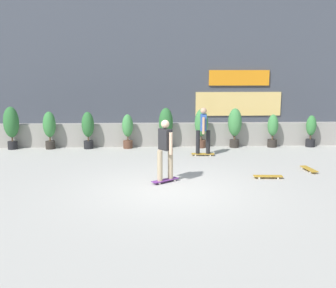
# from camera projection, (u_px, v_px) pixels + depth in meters

# --- Properties ---
(ground_plane) EXTENTS (48.00, 48.00, 0.00)m
(ground_plane) POSITION_uv_depth(u_px,v_px,m) (170.00, 190.00, 10.35)
(ground_plane) COLOR #B2AFA8
(planter_wall) EXTENTS (18.00, 0.40, 0.90)m
(planter_wall) POSITION_uv_depth(u_px,v_px,m) (163.00, 135.00, 16.16)
(planter_wall) COLOR gray
(planter_wall) RESTS_ON ground
(building_backdrop) EXTENTS (20.00, 2.08, 6.50)m
(building_backdrop) POSITION_uv_depth(u_px,v_px,m) (161.00, 64.00, 19.58)
(building_backdrop) COLOR #424751
(building_backdrop) RESTS_ON ground
(potted_plant_0) EXTENTS (0.57, 0.57, 1.62)m
(potted_plant_0) POSITION_uv_depth(u_px,v_px,m) (11.00, 124.00, 15.39)
(potted_plant_0) COLOR black
(potted_plant_0) RESTS_ON ground
(potted_plant_1) EXTENTS (0.48, 0.48, 1.43)m
(potted_plant_1) POSITION_uv_depth(u_px,v_px,m) (49.00, 128.00, 15.47)
(potted_plant_1) COLOR #2D2823
(potted_plant_1) RESTS_ON ground
(potted_plant_2) EXTENTS (0.47, 0.47, 1.41)m
(potted_plant_2) POSITION_uv_depth(u_px,v_px,m) (88.00, 128.00, 15.53)
(potted_plant_2) COLOR black
(potted_plant_2) RESTS_ON ground
(potted_plant_3) EXTENTS (0.42, 0.42, 1.31)m
(potted_plant_3) POSITION_uv_depth(u_px,v_px,m) (128.00, 129.00, 15.61)
(potted_plant_3) COLOR brown
(potted_plant_3) RESTS_ON ground
(potted_plant_4) EXTENTS (0.54, 0.54, 1.55)m
(potted_plant_4) POSITION_uv_depth(u_px,v_px,m) (166.00, 125.00, 15.64)
(potted_plant_4) COLOR #2D2823
(potted_plant_4) RESTS_ON ground
(potted_plant_5) EXTENTS (0.51, 0.51, 1.50)m
(potted_plant_5) POSITION_uv_depth(u_px,v_px,m) (201.00, 125.00, 15.70)
(potted_plant_5) COLOR brown
(potted_plant_5) RESTS_ON ground
(potted_plant_6) EXTENTS (0.52, 0.52, 1.52)m
(potted_plant_6) POSITION_uv_depth(u_px,v_px,m) (235.00, 125.00, 15.75)
(potted_plant_6) COLOR #2D2823
(potted_plant_6) RESTS_ON ground
(potted_plant_7) EXTENTS (0.41, 0.41, 1.28)m
(potted_plant_7) POSITION_uv_depth(u_px,v_px,m) (273.00, 129.00, 15.85)
(potted_plant_7) COLOR #2D2823
(potted_plant_7) RESTS_ON ground
(potted_plant_8) EXTENTS (0.38, 0.38, 1.23)m
(potted_plant_8) POSITION_uv_depth(u_px,v_px,m) (311.00, 130.00, 15.92)
(potted_plant_8) COLOR black
(potted_plant_8) RESTS_ON ground
(skater_foreground) EXTENTS (0.81, 0.56, 1.70)m
(skater_foreground) POSITION_uv_depth(u_px,v_px,m) (203.00, 129.00, 14.22)
(skater_foreground) COLOR #BF8C26
(skater_foreground) RESTS_ON ground
(skater_by_wall_right) EXTENTS (0.76, 0.64, 1.70)m
(skater_by_wall_right) POSITION_uv_depth(u_px,v_px,m) (165.00, 148.00, 10.84)
(skater_by_wall_right) COLOR #72338C
(skater_by_wall_right) RESTS_ON ground
(skateboard_near_camera) EXTENTS (0.28, 0.82, 0.08)m
(skateboard_near_camera) POSITION_uv_depth(u_px,v_px,m) (309.00, 169.00, 12.22)
(skateboard_near_camera) COLOR #BF8C26
(skateboard_near_camera) RESTS_ON ground
(skateboard_aside) EXTENTS (0.81, 0.25, 0.08)m
(skateboard_aside) POSITION_uv_depth(u_px,v_px,m) (268.00, 176.00, 11.40)
(skateboard_aside) COLOR #BF8C26
(skateboard_aside) RESTS_ON ground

